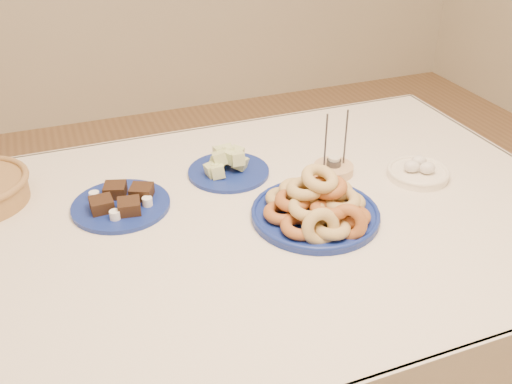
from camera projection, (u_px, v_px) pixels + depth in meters
The scene contains 6 objects.
dining_table at pixel (249, 251), 1.47m from camera, with size 1.71×1.11×0.75m.
donut_platter at pixel (317, 206), 1.39m from camera, with size 0.38×0.38×0.15m.
melon_plate at pixel (227, 166), 1.60m from camera, with size 0.26×0.26×0.08m.
brownie_plate at pixel (121, 203), 1.45m from camera, with size 0.32×0.32×0.04m.
candle_holder at pixel (333, 168), 1.60m from camera, with size 0.12×0.12×0.19m.
egg_bowl at pixel (418, 172), 1.58m from camera, with size 0.22×0.22×0.06m.
Camera 1 is at (-0.41, -1.11, 1.54)m, focal length 40.00 mm.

